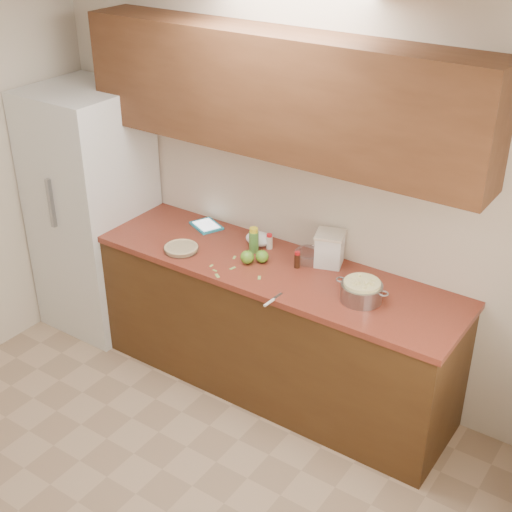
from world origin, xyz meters
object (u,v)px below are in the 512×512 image
Objects in this scene: flour_canister at (330,249)px; pie at (181,248)px; colander at (361,291)px; tablet at (206,226)px.

pie is at bearing -155.84° from flour_canister.
flour_canister reaches higher than pie.
pie is at bearing -174.23° from colander.
colander is at bearing -36.53° from flour_canister.
flour_canister reaches higher than tablet.
flour_canister reaches higher than colander.
colander is at bearing 13.37° from tablet.
pie is at bearing -53.00° from tablet.
tablet is (-1.31, 0.25, -0.05)m from colander.
colander is (1.22, 0.12, 0.04)m from pie.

